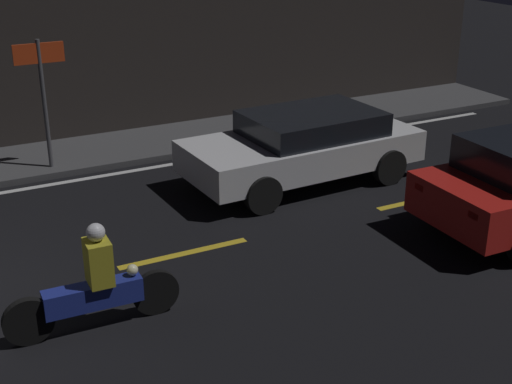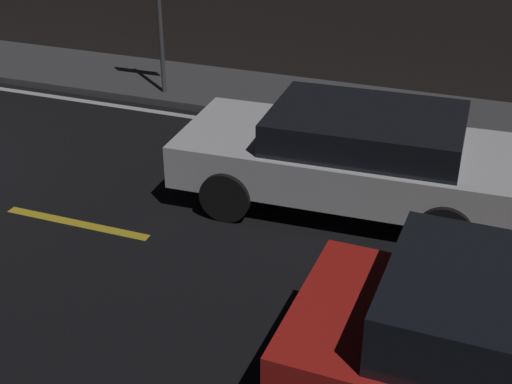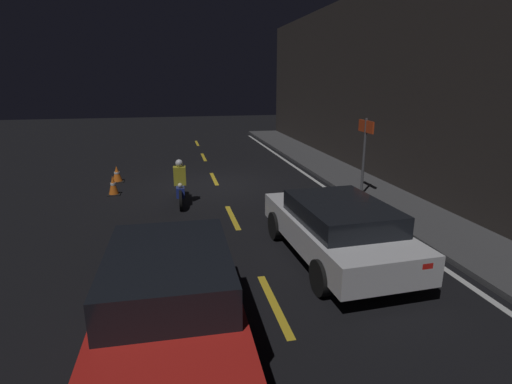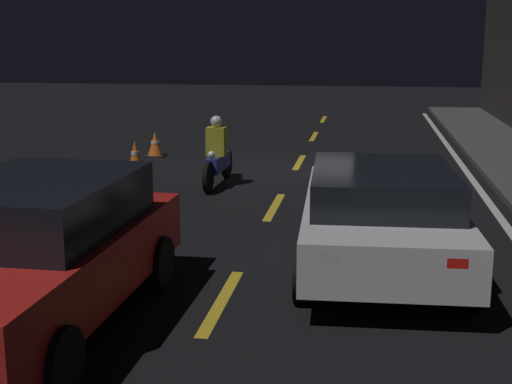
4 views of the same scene
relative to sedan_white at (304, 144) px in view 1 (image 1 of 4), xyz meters
The scene contains 5 objects.
lane_dash_d 3.57m from the sedan_white, 150.77° to the right, with size 2.00×0.14×0.01m.
lane_dash_e 2.35m from the sedan_white, 49.79° to the right, with size 2.00×0.14×0.01m.
sedan_white is the anchor object (origin of this frame).
motorcycle 5.62m from the sedan_white, 147.26° to the right, with size 2.13×0.37×1.37m.
shop_sign 4.90m from the sedan_white, 147.20° to the left, with size 0.90×0.08×2.40m.
Camera 1 is at (0.14, -8.75, 4.79)m, focal length 50.00 mm.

